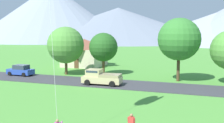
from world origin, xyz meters
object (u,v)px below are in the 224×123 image
tree_right_of_center (66,45)px  tree_left_of_center (179,39)px  pickup_truck_sand_west_side (101,77)px  tree_center (103,47)px  parked_car_blue_mid_west (21,70)px  house_left_center (84,52)px

tree_right_of_center → tree_left_of_center: bearing=0.7°
tree_right_of_center → pickup_truck_sand_west_side: 10.91m
tree_center → parked_car_blue_mid_west: tree_center is taller
tree_center → tree_right_of_center: bearing=-165.3°
tree_left_of_center → parked_car_blue_mid_west: 24.93m
house_left_center → pickup_truck_sand_west_side: size_ratio=1.51×
house_left_center → parked_car_blue_mid_west: (-4.85, -13.74, -1.95)m
house_left_center → tree_right_of_center: size_ratio=1.02×
tree_center → pickup_truck_sand_west_side: size_ratio=1.30×
house_left_center → pickup_truck_sand_west_side: house_left_center is taller
pickup_truck_sand_west_side → tree_center: bearing=108.3°
tree_right_of_center → parked_car_blue_mid_west: bearing=-151.5°
parked_car_blue_mid_west → tree_center: bearing=22.1°
tree_right_of_center → tree_center: bearing=14.7°
tree_center → parked_car_blue_mid_west: size_ratio=1.60×
house_left_center → tree_right_of_center: tree_right_of_center is taller
house_left_center → parked_car_blue_mid_west: house_left_center is taller
tree_right_of_center → pickup_truck_sand_west_side: (8.38, -5.88, -3.77)m
parked_car_blue_mid_west → pickup_truck_sand_west_side: pickup_truck_sand_west_side is taller
tree_left_of_center → parked_car_blue_mid_west: bearing=-171.4°
tree_left_of_center → pickup_truck_sand_west_side: bearing=-147.1°
house_left_center → tree_center: tree_center is taller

